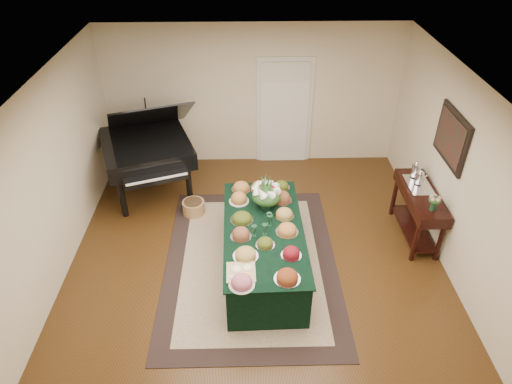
{
  "coord_description": "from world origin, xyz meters",
  "views": [
    {
      "loc": [
        -0.12,
        -5.0,
        4.73
      ],
      "look_at": [
        0.0,
        0.3,
        1.05
      ],
      "focal_mm": 32.0,
      "sensor_mm": 36.0,
      "label": 1
    }
  ],
  "objects_px": {
    "buffet_table": "(263,249)",
    "grand_piano": "(147,148)",
    "floral_centerpiece": "(266,193)",
    "mahogany_sideboard": "(420,202)"
  },
  "relations": [
    {
      "from": "floral_centerpiece",
      "to": "grand_piano",
      "type": "xyz_separation_m",
      "value": [
        -1.99,
        1.56,
        -0.1
      ]
    },
    {
      "from": "buffet_table",
      "to": "mahogany_sideboard",
      "type": "bearing_deg",
      "value": 16.05
    },
    {
      "from": "buffet_table",
      "to": "grand_piano",
      "type": "height_order",
      "value": "grand_piano"
    },
    {
      "from": "grand_piano",
      "to": "mahogany_sideboard",
      "type": "distance_m",
      "value": 4.56
    },
    {
      "from": "floral_centerpiece",
      "to": "grand_piano",
      "type": "bearing_deg",
      "value": 141.98
    },
    {
      "from": "floral_centerpiece",
      "to": "mahogany_sideboard",
      "type": "height_order",
      "value": "floral_centerpiece"
    },
    {
      "from": "floral_centerpiece",
      "to": "mahogany_sideboard",
      "type": "relative_size",
      "value": 0.32
    },
    {
      "from": "floral_centerpiece",
      "to": "mahogany_sideboard",
      "type": "xyz_separation_m",
      "value": [
        2.35,
        0.18,
        -0.34
      ]
    },
    {
      "from": "grand_piano",
      "to": "mahogany_sideboard",
      "type": "relative_size",
      "value": 1.53
    },
    {
      "from": "floral_centerpiece",
      "to": "mahogany_sideboard",
      "type": "distance_m",
      "value": 2.38
    }
  ]
}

